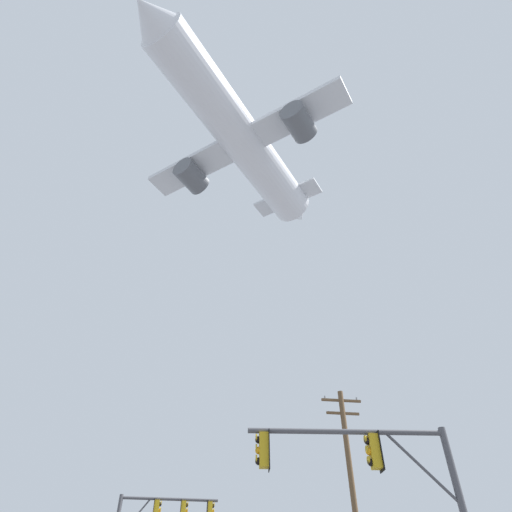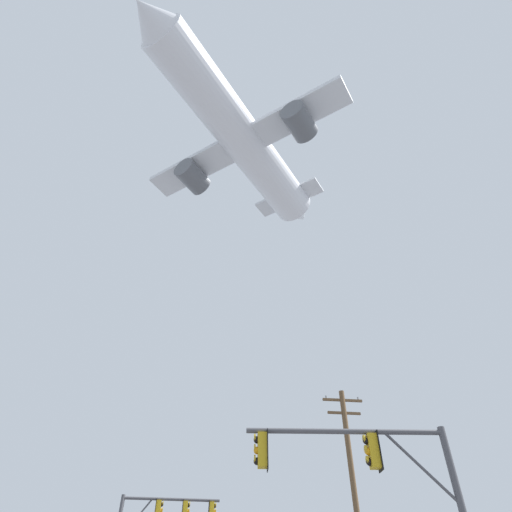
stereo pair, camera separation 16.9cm
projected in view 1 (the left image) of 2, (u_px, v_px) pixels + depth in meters
signal_pole_near at (381, 479)px, 11.61m from camera, size 5.75×0.76×5.64m
utility_pole at (353, 495)px, 20.62m from camera, size 2.20×0.28×10.82m
airplane at (238, 135)px, 39.94m from camera, size 19.52×23.25×7.38m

